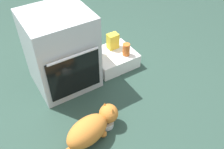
{
  "coord_description": "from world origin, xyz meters",
  "views": [
    {
      "loc": [
        -0.57,
        -1.54,
        1.83
      ],
      "look_at": [
        0.34,
        -0.06,
        0.25
      ],
      "focal_mm": 39.48,
      "sensor_mm": 36.0,
      "label": 1
    }
  ],
  "objects_px": {
    "sauce_jar": "(126,50)",
    "snack_bag": "(113,41)",
    "food_bowl": "(106,123)",
    "cat": "(91,128)",
    "oven": "(61,51)",
    "pantry_cabinet": "(114,59)"
  },
  "relations": [
    {
      "from": "pantry_cabinet",
      "to": "sauce_jar",
      "type": "relative_size",
      "value": 3.33
    },
    {
      "from": "pantry_cabinet",
      "to": "snack_bag",
      "type": "height_order",
      "value": "snack_bag"
    },
    {
      "from": "snack_bag",
      "to": "oven",
      "type": "bearing_deg",
      "value": -175.04
    },
    {
      "from": "food_bowl",
      "to": "cat",
      "type": "height_order",
      "value": "cat"
    },
    {
      "from": "pantry_cabinet",
      "to": "food_bowl",
      "type": "bearing_deg",
      "value": -126.28
    },
    {
      "from": "food_bowl",
      "to": "pantry_cabinet",
      "type": "bearing_deg",
      "value": 53.72
    },
    {
      "from": "oven",
      "to": "sauce_jar",
      "type": "bearing_deg",
      "value": -11.1
    },
    {
      "from": "food_bowl",
      "to": "oven",
      "type": "bearing_deg",
      "value": 95.37
    },
    {
      "from": "sauce_jar",
      "to": "snack_bag",
      "type": "relative_size",
      "value": 0.78
    },
    {
      "from": "oven",
      "to": "food_bowl",
      "type": "distance_m",
      "value": 0.82
    },
    {
      "from": "oven",
      "to": "sauce_jar",
      "type": "relative_size",
      "value": 5.69
    },
    {
      "from": "oven",
      "to": "cat",
      "type": "distance_m",
      "value": 0.82
    },
    {
      "from": "cat",
      "to": "snack_bag",
      "type": "height_order",
      "value": "snack_bag"
    },
    {
      "from": "pantry_cabinet",
      "to": "oven",
      "type": "bearing_deg",
      "value": 176.42
    },
    {
      "from": "pantry_cabinet",
      "to": "cat",
      "type": "bearing_deg",
      "value": -132.81
    },
    {
      "from": "sauce_jar",
      "to": "snack_bag",
      "type": "height_order",
      "value": "snack_bag"
    },
    {
      "from": "oven",
      "to": "food_bowl",
      "type": "bearing_deg",
      "value": -84.63
    },
    {
      "from": "oven",
      "to": "pantry_cabinet",
      "type": "height_order",
      "value": "oven"
    },
    {
      "from": "snack_bag",
      "to": "pantry_cabinet",
      "type": "bearing_deg",
      "value": -116.98
    },
    {
      "from": "oven",
      "to": "snack_bag",
      "type": "height_order",
      "value": "oven"
    },
    {
      "from": "snack_bag",
      "to": "sauce_jar",
      "type": "bearing_deg",
      "value": -73.66
    },
    {
      "from": "sauce_jar",
      "to": "snack_bag",
      "type": "bearing_deg",
      "value": 106.34
    }
  ]
}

